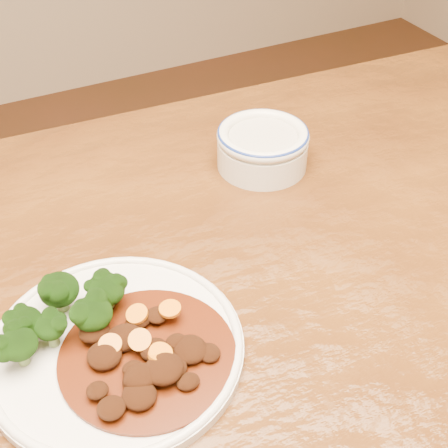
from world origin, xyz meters
name	(u,v)px	position (x,y,z in m)	size (l,w,h in m)	color
dining_table	(223,376)	(0.00, 0.00, 0.67)	(1.54, 0.97, 0.75)	#5C3210
dinner_plate	(116,348)	(-0.11, 0.02, 0.76)	(0.25, 0.25, 0.02)	silver
broccoli_florets	(68,308)	(-0.14, 0.06, 0.79)	(0.13, 0.09, 0.04)	olive
mince_stew	(144,357)	(-0.09, -0.01, 0.77)	(0.17, 0.17, 0.03)	#481B07
dip_bowl	(263,146)	(0.17, 0.23, 0.78)	(0.12, 0.12, 0.06)	silver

